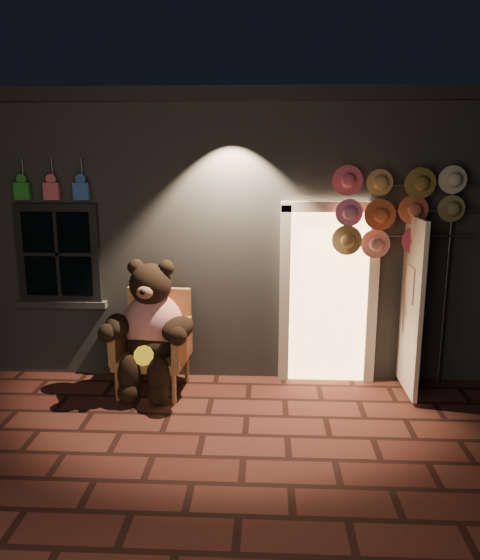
{
  "coord_description": "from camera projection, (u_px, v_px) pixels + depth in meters",
  "views": [
    {
      "loc": [
        0.61,
        -4.92,
        2.68
      ],
      "look_at": [
        0.32,
        1.0,
        1.35
      ],
      "focal_mm": 35.0,
      "sensor_mm": 36.0,
      "label": 1
    }
  ],
  "objects": [
    {
      "name": "teddy_bear",
      "position": [
        151.0,
        328.0,
        6.2
      ],
      "size": [
        1.12,
        0.91,
        1.54
      ],
      "rotation": [
        0.0,
        0.0,
        -0.09
      ],
      "color": "red",
      "rests_on": "ground"
    },
    {
      "name": "shop_building",
      "position": [
        230.0,
        217.0,
        8.92
      ],
      "size": [
        7.3,
        5.95,
        3.51
      ],
      "color": "slate",
      "rests_on": "ground"
    },
    {
      "name": "wicker_armchair",
      "position": [
        155.0,
        341.0,
        6.4
      ],
      "size": [
        0.87,
        0.79,
        1.17
      ],
      "rotation": [
        0.0,
        0.0,
        -0.09
      ],
      "color": "#B38945",
      "rests_on": "ground"
    },
    {
      "name": "hat_rack",
      "position": [
        396.0,
        211.0,
        6.1
      ],
      "size": [
        1.65,
        0.22,
        2.59
      ],
      "color": "#59595E",
      "rests_on": "ground"
    },
    {
      "name": "ground",
      "position": [
        203.0,
        434.0,
        5.41
      ],
      "size": [
        60.0,
        60.0,
        0.0
      ],
      "primitive_type": "plane",
      "color": "#4E261E",
      "rests_on": "ground"
    }
  ]
}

